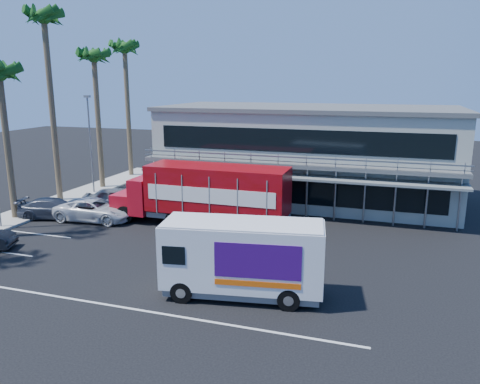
% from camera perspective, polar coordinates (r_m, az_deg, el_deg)
% --- Properties ---
extents(ground, '(120.00, 120.00, 0.00)m').
position_cam_1_polar(ground, '(25.07, -4.86, -8.17)').
color(ground, black).
rests_on(ground, ground).
extents(building, '(22.40, 12.00, 7.30)m').
position_cam_1_polar(building, '(37.33, 8.26, 4.71)').
color(building, '#A0A699').
rests_on(building, ground).
extents(curb_strip, '(3.00, 32.00, 0.16)m').
position_cam_1_polar(curb_strip, '(37.68, -22.69, -1.67)').
color(curb_strip, '#A5A399').
rests_on(curb_strip, ground).
extents(palm_c, '(2.80, 2.80, 10.75)m').
position_cam_1_polar(palm_c, '(34.30, -27.24, 11.98)').
color(palm_c, brown).
rests_on(palm_c, ground).
extents(palm_d, '(2.80, 2.80, 14.75)m').
position_cam_1_polar(palm_d, '(38.39, -22.70, 17.79)').
color(palm_d, brown).
rests_on(palm_d, ground).
extents(palm_e, '(2.80, 2.80, 12.25)m').
position_cam_1_polar(palm_e, '(41.93, -17.34, 14.68)').
color(palm_e, brown).
rests_on(palm_e, ground).
extents(palm_f, '(2.80, 2.80, 13.25)m').
position_cam_1_polar(palm_f, '(46.80, -13.85, 15.79)').
color(palm_f, brown).
rests_on(palm_f, ground).
extents(light_pole_far, '(0.50, 0.25, 8.09)m').
position_cam_1_polar(light_pole_far, '(40.26, -17.79, 6.05)').
color(light_pole_far, gray).
rests_on(light_pole_far, ground).
extents(red_truck, '(11.77, 2.90, 3.96)m').
position_cam_1_polar(red_truck, '(30.13, -4.19, -0.11)').
color(red_truck, '#AE0E1B').
rests_on(red_truck, ground).
extents(white_van, '(7.18, 3.41, 3.37)m').
position_cam_1_polar(white_van, '(20.33, 0.29, -7.98)').
color(white_van, white).
rests_on(white_van, ground).
extents(parked_car_c, '(5.52, 2.86, 1.49)m').
position_cam_1_polar(parked_car_c, '(32.98, -17.28, -2.08)').
color(parked_car_c, silver).
rests_on(parked_car_c, ground).
extents(parked_car_d, '(5.08, 3.13, 1.38)m').
position_cam_1_polar(parked_car_d, '(34.48, -21.74, -1.87)').
color(parked_car_d, '#343945').
rests_on(parked_car_d, ground).
extents(parked_car_e, '(5.26, 3.57, 1.66)m').
position_cam_1_polar(parked_car_e, '(35.20, -14.70, -0.81)').
color(parked_car_e, slate).
rests_on(parked_car_e, ground).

